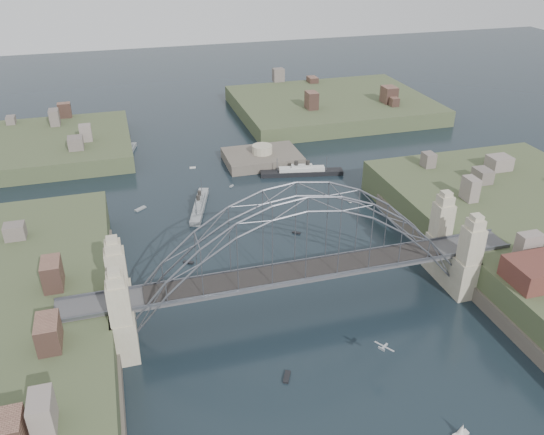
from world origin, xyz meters
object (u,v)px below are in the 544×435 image
(bridge, at_px, (300,252))
(naval_cruiser_far, at_px, (128,152))
(ocean_liner, at_px, (302,172))
(naval_cruiser_near, at_px, (200,205))
(fort_island, at_px, (262,163))

(bridge, height_order, naval_cruiser_far, bridge)
(naval_cruiser_far, relative_size, ocean_liner, 0.62)
(naval_cruiser_near, bearing_deg, bridge, -76.38)
(bridge, bearing_deg, ocean_liner, 70.66)
(naval_cruiser_near, xyz_separation_m, naval_cruiser_far, (-15.03, 42.49, -0.11))
(naval_cruiser_far, distance_m, ocean_liner, 55.22)
(fort_island, distance_m, ocean_liner, 14.63)
(bridge, distance_m, naval_cruiser_far, 92.47)
(fort_island, height_order, naval_cruiser_near, fort_island)
(naval_cruiser_near, distance_m, ocean_liner, 33.82)
(naval_cruiser_far, height_order, ocean_liner, ocean_liner)
(naval_cruiser_far, bearing_deg, fort_island, -25.29)
(fort_island, distance_m, naval_cruiser_far, 42.09)
(fort_island, xyz_separation_m, ocean_liner, (8.38, -11.94, 1.23))
(naval_cruiser_far, bearing_deg, bridge, -73.51)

